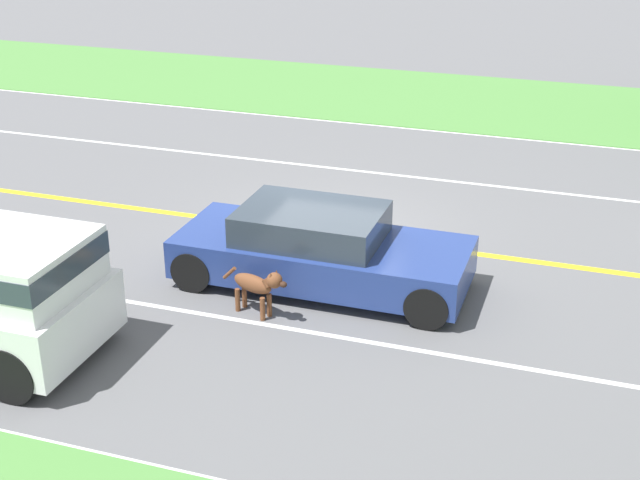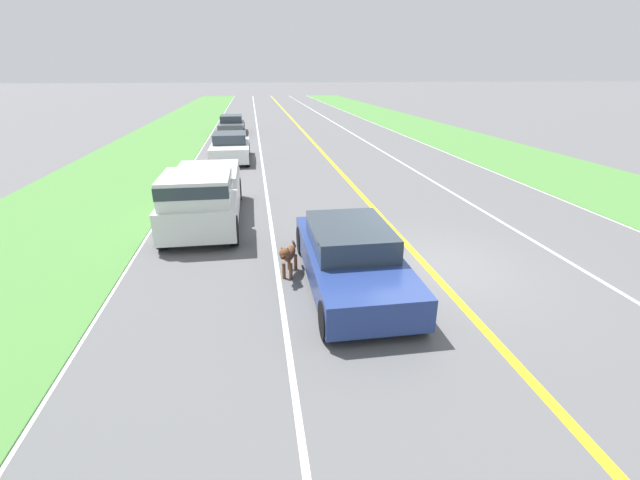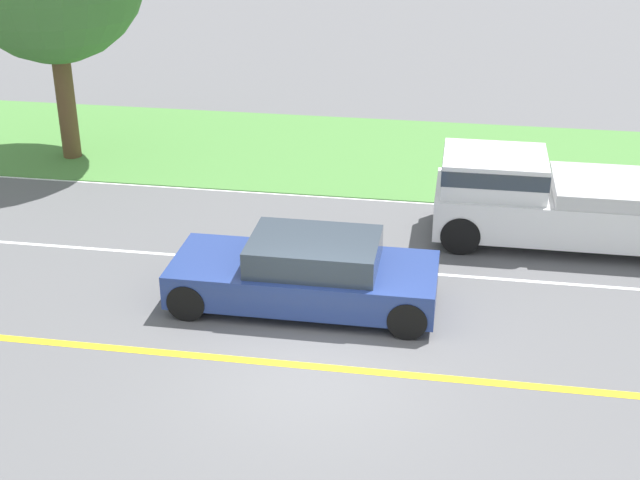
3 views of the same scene
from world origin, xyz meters
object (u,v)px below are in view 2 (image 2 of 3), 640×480
at_px(ego_car, 351,257).
at_px(car_trailing_near, 230,148).
at_px(car_trailing_mid, 232,125).
at_px(pickup_truck, 203,194).
at_px(dog, 288,255).

xyz_separation_m(ego_car, car_trailing_near, (3.10, -14.62, 0.03)).
relative_size(car_trailing_near, car_trailing_mid, 0.99).
distance_m(ego_car, pickup_truck, 5.73).
height_order(dog, pickup_truck, pickup_truck).
xyz_separation_m(ego_car, pickup_truck, (3.47, -4.55, 0.30)).
bearing_deg(pickup_truck, dog, 118.56).
bearing_deg(pickup_truck, ego_car, 127.30).
bearing_deg(car_trailing_mid, car_trailing_near, 91.82).
distance_m(dog, car_trailing_near, 14.20).
bearing_deg(pickup_truck, car_trailing_mid, -90.06).
bearing_deg(ego_car, car_trailing_near, -78.03).
height_order(dog, car_trailing_near, car_trailing_near).
height_order(pickup_truck, car_trailing_near, pickup_truck).
xyz_separation_m(car_trailing_near, car_trailing_mid, (0.35, -10.88, -0.04)).
bearing_deg(car_trailing_near, pickup_truck, 87.91).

